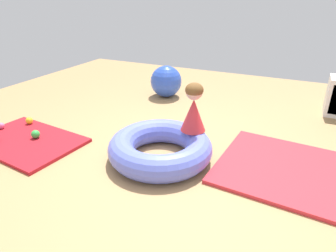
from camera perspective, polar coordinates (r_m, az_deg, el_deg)
ground_plane at (r=3.31m, az=0.20°, el=-6.24°), size 8.00×8.00×0.00m
gym_mat_near_right at (r=4.02m, az=-25.80°, el=-2.66°), size 1.43×1.01×0.04m
gym_mat_near_left at (r=3.31m, az=23.96°, el=-8.22°), size 1.67×1.39×0.04m
inflatable_cushion at (r=3.22m, az=-1.52°, el=-4.23°), size 1.14×1.14×0.28m
child_in_red at (r=3.20m, az=5.00°, el=3.53°), size 0.37×0.37×0.54m
play_ball_pink at (r=4.47m, az=-29.66°, el=0.05°), size 0.08×0.08×0.08m
play_ball_green at (r=3.99m, az=-24.32°, el=-1.46°), size 0.10×0.10×0.10m
play_ball_yellow at (r=4.45m, az=-25.33°, el=0.97°), size 0.10×0.10×0.10m
exercise_ball_large at (r=5.17m, az=-0.38°, el=8.66°), size 0.54×0.54×0.54m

